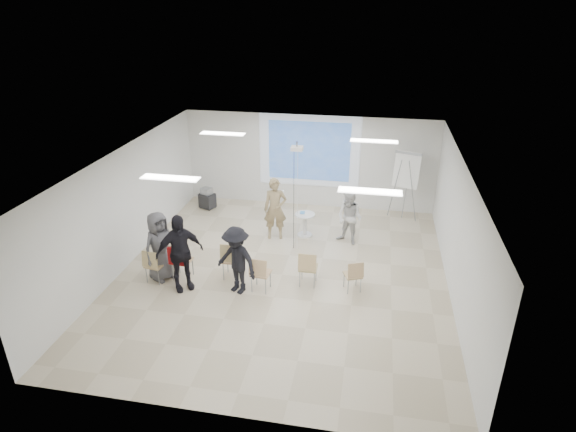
% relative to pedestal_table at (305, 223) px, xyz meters
% --- Properties ---
extents(floor, '(8.00, 9.00, 0.10)m').
position_rel_pedestal_table_xyz_m(floor, '(-0.23, -2.23, -0.44)').
color(floor, beige).
rests_on(floor, ground).
extents(ceiling, '(8.00, 9.00, 0.10)m').
position_rel_pedestal_table_xyz_m(ceiling, '(-0.23, -2.23, 2.66)').
color(ceiling, white).
rests_on(ceiling, wall_back).
extents(wall_back, '(8.00, 0.10, 3.00)m').
position_rel_pedestal_table_xyz_m(wall_back, '(-0.23, 2.32, 1.11)').
color(wall_back, silver).
rests_on(wall_back, floor).
extents(wall_left, '(0.10, 9.00, 3.00)m').
position_rel_pedestal_table_xyz_m(wall_left, '(-4.28, -2.23, 1.11)').
color(wall_left, silver).
rests_on(wall_left, floor).
extents(wall_right, '(0.10, 9.00, 3.00)m').
position_rel_pedestal_table_xyz_m(wall_right, '(3.82, -2.23, 1.11)').
color(wall_right, silver).
rests_on(wall_right, floor).
extents(projection_halo, '(3.20, 0.01, 2.30)m').
position_rel_pedestal_table_xyz_m(projection_halo, '(-0.23, 2.25, 1.46)').
color(projection_halo, silver).
rests_on(projection_halo, wall_back).
extents(projection_image, '(2.60, 0.01, 1.90)m').
position_rel_pedestal_table_xyz_m(projection_image, '(-0.23, 2.24, 1.46)').
color(projection_image, '#3666B7').
rests_on(projection_image, wall_back).
extents(pedestal_table, '(0.61, 0.61, 0.71)m').
position_rel_pedestal_table_xyz_m(pedestal_table, '(0.00, 0.00, 0.00)').
color(pedestal_table, silver).
rests_on(pedestal_table, floor).
extents(player_left, '(0.82, 0.64, 2.02)m').
position_rel_pedestal_table_xyz_m(player_left, '(-0.81, -0.25, 0.62)').
color(player_left, '#98835D').
rests_on(player_left, floor).
extents(player_right, '(1.03, 0.96, 1.70)m').
position_rel_pedestal_table_xyz_m(player_right, '(1.27, -0.21, 0.46)').
color(player_right, silver).
rests_on(player_right, floor).
extents(controller_left, '(0.07, 0.13, 0.04)m').
position_rel_pedestal_table_xyz_m(controller_left, '(-0.63, -0.00, 0.94)').
color(controller_left, white).
rests_on(controller_left, player_left).
extents(controller_right, '(0.10, 0.13, 0.04)m').
position_rel_pedestal_table_xyz_m(controller_right, '(1.09, 0.04, 0.76)').
color(controller_right, silver).
rests_on(controller_right, player_right).
extents(chair_far_left, '(0.47, 0.50, 0.88)m').
position_rel_pedestal_table_xyz_m(chair_far_left, '(-3.18, -3.12, 0.13)').
color(chair_far_left, tan).
rests_on(chair_far_left, floor).
extents(chair_left_mid, '(0.47, 0.50, 0.96)m').
position_rel_pedestal_table_xyz_m(chair_left_mid, '(-2.59, -2.88, 0.17)').
color(chair_left_mid, tan).
rests_on(chair_left_mid, floor).
extents(chair_left_inner, '(0.48, 0.51, 0.99)m').
position_rel_pedestal_table_xyz_m(chair_left_inner, '(-1.39, -2.63, 0.19)').
color(chair_left_inner, tan).
rests_on(chair_left_inner, floor).
extents(chair_center, '(0.47, 0.50, 0.91)m').
position_rel_pedestal_table_xyz_m(chair_center, '(-0.59, -3.04, 0.14)').
color(chair_center, tan).
rests_on(chair_center, floor).
extents(chair_right_inner, '(0.43, 0.46, 0.91)m').
position_rel_pedestal_table_xyz_m(chair_right_inner, '(0.47, -2.61, 0.15)').
color(chair_right_inner, tan).
rests_on(chair_right_inner, floor).
extents(chair_right_far, '(0.51, 0.52, 0.81)m').
position_rel_pedestal_table_xyz_m(chair_right_far, '(1.55, -2.65, 0.09)').
color(chair_right_far, tan).
rests_on(chair_right_far, floor).
extents(red_jacket, '(0.47, 0.13, 0.44)m').
position_rel_pedestal_table_xyz_m(red_jacket, '(-2.59, -3.02, 0.33)').
color(red_jacket, '#B51619').
rests_on(red_jacket, chair_left_mid).
extents(laptop, '(0.37, 0.27, 0.03)m').
position_rel_pedestal_table_xyz_m(laptop, '(-1.39, -2.52, 0.14)').
color(laptop, black).
rests_on(laptop, chair_left_inner).
extents(audience_left, '(1.46, 1.38, 2.17)m').
position_rel_pedestal_table_xyz_m(audience_left, '(-2.43, -3.23, 0.69)').
color(audience_left, black).
rests_on(audience_left, floor).
extents(audience_mid, '(1.38, 1.11, 1.88)m').
position_rel_pedestal_table_xyz_m(audience_mid, '(-1.11, -3.13, 0.55)').
color(audience_mid, black).
rests_on(audience_mid, floor).
extents(audience_outer, '(1.02, 1.14, 1.96)m').
position_rel_pedestal_table_xyz_m(audience_outer, '(-3.08, -2.89, 0.58)').
color(audience_outer, '#58585D').
rests_on(audience_outer, floor).
extents(flipchart_easel, '(0.88, 0.70, 2.13)m').
position_rel_pedestal_table_xyz_m(flipchart_easel, '(2.80, 1.71, 1.18)').
color(flipchart_easel, gray).
rests_on(flipchart_easel, floor).
extents(av_cart, '(0.57, 0.52, 0.69)m').
position_rel_pedestal_table_xyz_m(av_cart, '(-3.42, 1.40, -0.07)').
color(av_cart, black).
rests_on(av_cart, floor).
extents(ceiling_projector, '(0.30, 0.25, 3.00)m').
position_rel_pedestal_table_xyz_m(ceiling_projector, '(-0.13, -0.74, 2.30)').
color(ceiling_projector, white).
rests_on(ceiling_projector, ceiling).
extents(fluor_panel_nw, '(1.20, 0.30, 0.02)m').
position_rel_pedestal_table_xyz_m(fluor_panel_nw, '(-2.23, -0.23, 2.58)').
color(fluor_panel_nw, white).
rests_on(fluor_panel_nw, ceiling).
extents(fluor_panel_ne, '(1.20, 0.30, 0.02)m').
position_rel_pedestal_table_xyz_m(fluor_panel_ne, '(1.77, -0.23, 2.58)').
color(fluor_panel_ne, white).
rests_on(fluor_panel_ne, ceiling).
extents(fluor_panel_sw, '(1.20, 0.30, 0.02)m').
position_rel_pedestal_table_xyz_m(fluor_panel_sw, '(-2.23, -3.73, 2.58)').
color(fluor_panel_sw, white).
rests_on(fluor_panel_sw, ceiling).
extents(fluor_panel_se, '(1.20, 0.30, 0.02)m').
position_rel_pedestal_table_xyz_m(fluor_panel_se, '(1.77, -3.73, 2.58)').
color(fluor_panel_se, white).
rests_on(fluor_panel_se, ceiling).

